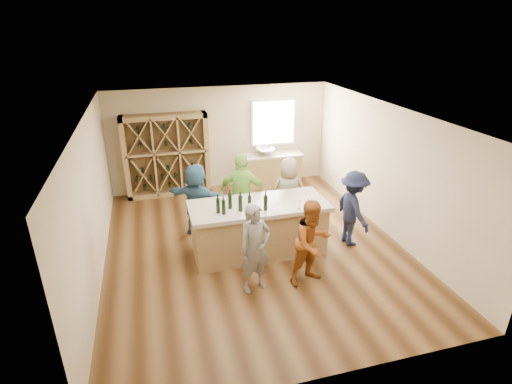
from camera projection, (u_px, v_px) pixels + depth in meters
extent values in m
cube|color=brown|center=(254.00, 248.00, 8.44)|extent=(6.00, 7.00, 0.10)
cube|color=white|center=(254.00, 111.00, 7.29)|extent=(6.00, 7.00, 0.10)
cube|color=#C7B390|center=(220.00, 138.00, 11.01)|extent=(6.00, 0.10, 2.80)
cube|color=#C7B390|center=(331.00, 294.00, 4.72)|extent=(6.00, 0.10, 2.80)
cube|color=#C7B390|center=(89.00, 202.00, 7.12)|extent=(0.10, 7.00, 2.80)
cube|color=#C7B390|center=(390.00, 171.00, 8.60)|extent=(0.10, 7.00, 2.80)
cube|color=white|center=(273.00, 123.00, 11.16)|extent=(1.30, 0.06, 1.30)
cube|color=white|center=(274.00, 123.00, 11.13)|extent=(1.18, 0.01, 1.18)
cube|color=olive|center=(167.00, 156.00, 10.51)|extent=(2.20, 0.45, 2.20)
cube|color=olive|center=(272.00, 170.00, 11.42)|extent=(1.60, 0.58, 0.86)
cube|color=#ACA38D|center=(272.00, 155.00, 11.24)|extent=(1.70, 0.62, 0.06)
imported|color=silver|center=(266.00, 151.00, 11.14)|extent=(0.54, 0.54, 0.19)
cylinder|color=silver|center=(264.00, 148.00, 11.28)|extent=(0.02, 0.02, 0.30)
cube|color=olive|center=(259.00, 230.00, 8.03)|extent=(2.60, 1.00, 1.00)
cube|color=#ACA38D|center=(259.00, 206.00, 7.82)|extent=(2.72, 1.12, 0.08)
cylinder|color=black|center=(218.00, 206.00, 7.38)|extent=(0.09, 0.09, 0.29)
cylinder|color=black|center=(224.00, 207.00, 7.34)|extent=(0.08, 0.08, 0.28)
cylinder|color=black|center=(230.00, 201.00, 7.56)|extent=(0.10, 0.10, 0.31)
cylinder|color=black|center=(240.00, 203.00, 7.45)|extent=(0.09, 0.09, 0.32)
cylinder|color=black|center=(250.00, 202.00, 7.54)|extent=(0.09, 0.09, 0.27)
cone|color=white|center=(248.00, 211.00, 7.33)|extent=(0.07, 0.07, 0.16)
cone|color=white|center=(277.00, 207.00, 7.45)|extent=(0.08, 0.08, 0.18)
cone|color=white|center=(299.00, 205.00, 7.57)|extent=(0.08, 0.08, 0.17)
cone|color=white|center=(308.00, 199.00, 7.80)|extent=(0.09, 0.09, 0.19)
cube|color=white|center=(247.00, 216.00, 7.32)|extent=(0.29, 0.34, 0.00)
cube|color=white|center=(277.00, 210.00, 7.53)|extent=(0.33, 0.39, 0.00)
cube|color=white|center=(307.00, 206.00, 7.69)|extent=(0.23, 0.29, 0.00)
imported|color=slate|center=(255.00, 248.00, 6.78)|extent=(0.69, 0.58, 1.63)
imported|color=#994C19|center=(312.00, 243.00, 7.00)|extent=(0.86, 0.62, 1.59)
imported|color=#191E38|center=(353.00, 209.00, 8.23)|extent=(0.54, 1.07, 1.62)
imported|color=#8CC64C|center=(243.00, 194.00, 8.66)|extent=(1.21, 0.93, 1.84)
imported|color=gray|center=(288.00, 192.00, 9.01)|extent=(0.89, 0.69, 1.61)
imported|color=#335972|center=(197.00, 200.00, 8.62)|extent=(1.56, 1.30, 1.63)
cylinder|color=black|center=(265.00, 203.00, 7.49)|extent=(0.07, 0.07, 0.30)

